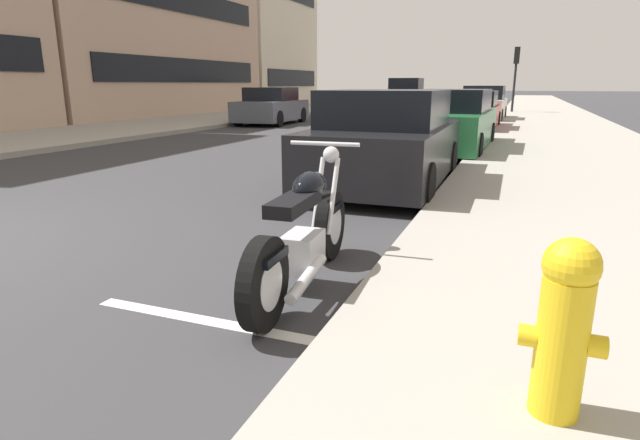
{
  "coord_description": "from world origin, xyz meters",
  "views": [
    {
      "loc": [
        -2.76,
        -5.81,
        1.6
      ],
      "look_at": [
        1.01,
        -4.35,
        0.52
      ],
      "focal_mm": 28.71,
      "sensor_mm": 36.0,
      "label": 1
    }
  ],
  "objects_px": {
    "crossing_truck": "(417,95)",
    "parked_car_far_down_curb": "(386,142)",
    "parked_motorcycle": "(304,236)",
    "car_opposite_curb": "(271,107)",
    "traffic_signal_near_corner": "(516,65)",
    "parked_car_behind_motorcycle": "(451,122)",
    "parked_car_second_in_row": "(469,112)",
    "parked_car_mid_block": "(484,105)",
    "fire_hydrant": "(564,324)"
  },
  "relations": [
    {
      "from": "crossing_truck",
      "to": "parked_car_far_down_curb",
      "type": "bearing_deg",
      "value": 99.81
    },
    {
      "from": "parked_motorcycle",
      "to": "car_opposite_curb",
      "type": "xyz_separation_m",
      "value": [
        15.7,
        8.09,
        0.25
      ]
    },
    {
      "from": "parked_motorcycle",
      "to": "traffic_signal_near_corner",
      "type": "distance_m",
      "value": 26.74
    },
    {
      "from": "traffic_signal_near_corner",
      "to": "parked_car_behind_motorcycle",
      "type": "bearing_deg",
      "value": 176.53
    },
    {
      "from": "parked_car_behind_motorcycle",
      "to": "crossing_truck",
      "type": "height_order",
      "value": "crossing_truck"
    },
    {
      "from": "parked_car_behind_motorcycle",
      "to": "traffic_signal_near_corner",
      "type": "relative_size",
      "value": 1.4
    },
    {
      "from": "parked_car_far_down_curb",
      "to": "parked_car_behind_motorcycle",
      "type": "xyz_separation_m",
      "value": [
        4.88,
        -0.36,
        -0.01
      ]
    },
    {
      "from": "parked_car_second_in_row",
      "to": "car_opposite_curb",
      "type": "height_order",
      "value": "car_opposite_curb"
    },
    {
      "from": "crossing_truck",
      "to": "traffic_signal_near_corner",
      "type": "height_order",
      "value": "traffic_signal_near_corner"
    },
    {
      "from": "parked_car_behind_motorcycle",
      "to": "parked_car_mid_block",
      "type": "distance_m",
      "value": 11.13
    },
    {
      "from": "parked_motorcycle",
      "to": "parked_car_mid_block",
      "type": "bearing_deg",
      "value": -3.2
    },
    {
      "from": "parked_car_second_in_row",
      "to": "fire_hydrant",
      "type": "bearing_deg",
      "value": -172.38
    },
    {
      "from": "parked_car_behind_motorcycle",
      "to": "parked_car_mid_block",
      "type": "xyz_separation_m",
      "value": [
        11.13,
        0.01,
        0.01
      ]
    },
    {
      "from": "traffic_signal_near_corner",
      "to": "parked_motorcycle",
      "type": "bearing_deg",
      "value": 177.85
    },
    {
      "from": "parked_car_second_in_row",
      "to": "parked_motorcycle",
      "type": "bearing_deg",
      "value": -178.47
    },
    {
      "from": "parked_motorcycle",
      "to": "parked_car_behind_motorcycle",
      "type": "height_order",
      "value": "parked_car_behind_motorcycle"
    },
    {
      "from": "parked_motorcycle",
      "to": "parked_car_behind_motorcycle",
      "type": "bearing_deg",
      "value": -3.05
    },
    {
      "from": "parked_motorcycle",
      "to": "parked_car_far_down_curb",
      "type": "bearing_deg",
      "value": 2.14
    },
    {
      "from": "parked_motorcycle",
      "to": "car_opposite_curb",
      "type": "distance_m",
      "value": 17.67
    },
    {
      "from": "parked_car_behind_motorcycle",
      "to": "parked_car_mid_block",
      "type": "height_order",
      "value": "parked_car_mid_block"
    },
    {
      "from": "parked_motorcycle",
      "to": "fire_hydrant",
      "type": "distance_m",
      "value": 2.22
    },
    {
      "from": "parked_car_mid_block",
      "to": "crossing_truck",
      "type": "distance_m",
      "value": 11.56
    },
    {
      "from": "parked_motorcycle",
      "to": "traffic_signal_near_corner",
      "type": "height_order",
      "value": "traffic_signal_near_corner"
    },
    {
      "from": "traffic_signal_near_corner",
      "to": "crossing_truck",
      "type": "bearing_deg",
      "value": 55.27
    },
    {
      "from": "crossing_truck",
      "to": "fire_hydrant",
      "type": "xyz_separation_m",
      "value": [
        -32.1,
        -6.81,
        -0.32
      ]
    },
    {
      "from": "crossing_truck",
      "to": "traffic_signal_near_corner",
      "type": "xyz_separation_m",
      "value": [
        -4.17,
        -6.01,
        1.66
      ]
    },
    {
      "from": "parked_car_far_down_curb",
      "to": "traffic_signal_near_corner",
      "type": "relative_size",
      "value": 1.2
    },
    {
      "from": "parked_car_far_down_curb",
      "to": "parked_car_mid_block",
      "type": "relative_size",
      "value": 0.94
    },
    {
      "from": "crossing_truck",
      "to": "fire_hydrant",
      "type": "distance_m",
      "value": 32.82
    },
    {
      "from": "parked_car_mid_block",
      "to": "car_opposite_curb",
      "type": "xyz_separation_m",
      "value": [
        -4.66,
        8.02,
        -0.03
      ]
    },
    {
      "from": "parked_car_mid_block",
      "to": "fire_hydrant",
      "type": "bearing_deg",
      "value": -174.15
    },
    {
      "from": "car_opposite_curb",
      "to": "fire_hydrant",
      "type": "xyz_separation_m",
      "value": [
        -17.0,
        -9.89,
        -0.1
      ]
    },
    {
      "from": "fire_hydrant",
      "to": "traffic_signal_near_corner",
      "type": "height_order",
      "value": "traffic_signal_near_corner"
    },
    {
      "from": "parked_car_mid_block",
      "to": "crossing_truck",
      "type": "relative_size",
      "value": 0.84
    },
    {
      "from": "parked_car_second_in_row",
      "to": "traffic_signal_near_corner",
      "type": "bearing_deg",
      "value": -5.21
    },
    {
      "from": "parked_car_behind_motorcycle",
      "to": "crossing_truck",
      "type": "xyz_separation_m",
      "value": [
        21.58,
        4.96,
        0.21
      ]
    },
    {
      "from": "parked_car_mid_block",
      "to": "parked_car_second_in_row",
      "type": "bearing_deg",
      "value": 179.54
    },
    {
      "from": "parked_motorcycle",
      "to": "traffic_signal_near_corner",
      "type": "relative_size",
      "value": 0.65
    },
    {
      "from": "parked_car_far_down_curb",
      "to": "car_opposite_curb",
      "type": "distance_m",
      "value": 13.71
    },
    {
      "from": "traffic_signal_near_corner",
      "to": "parked_car_second_in_row",
      "type": "bearing_deg",
      "value": 173.99
    },
    {
      "from": "parked_car_second_in_row",
      "to": "car_opposite_curb",
      "type": "relative_size",
      "value": 0.99
    },
    {
      "from": "crossing_truck",
      "to": "traffic_signal_near_corner",
      "type": "bearing_deg",
      "value": 145.23
    },
    {
      "from": "parked_car_mid_block",
      "to": "car_opposite_curb",
      "type": "height_order",
      "value": "parked_car_mid_block"
    },
    {
      "from": "parked_car_far_down_curb",
      "to": "car_opposite_curb",
      "type": "bearing_deg",
      "value": 33.37
    },
    {
      "from": "parked_car_second_in_row",
      "to": "fire_hydrant",
      "type": "height_order",
      "value": "parked_car_second_in_row"
    },
    {
      "from": "parked_car_behind_motorcycle",
      "to": "crossing_truck",
      "type": "relative_size",
      "value": 0.92
    },
    {
      "from": "parked_car_behind_motorcycle",
      "to": "car_opposite_curb",
      "type": "distance_m",
      "value": 10.32
    },
    {
      "from": "fire_hydrant",
      "to": "car_opposite_curb",
      "type": "bearing_deg",
      "value": 30.18
    },
    {
      "from": "parked_car_behind_motorcycle",
      "to": "fire_hydrant",
      "type": "distance_m",
      "value": 10.69
    },
    {
      "from": "car_opposite_curb",
      "to": "parked_car_behind_motorcycle",
      "type": "bearing_deg",
      "value": 46.93
    }
  ]
}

